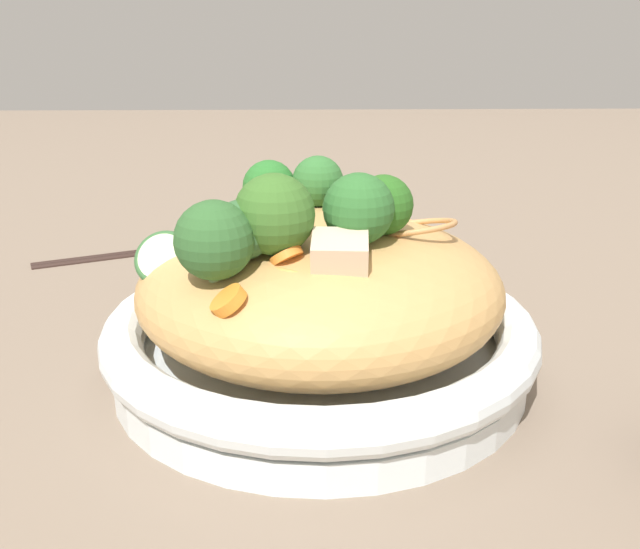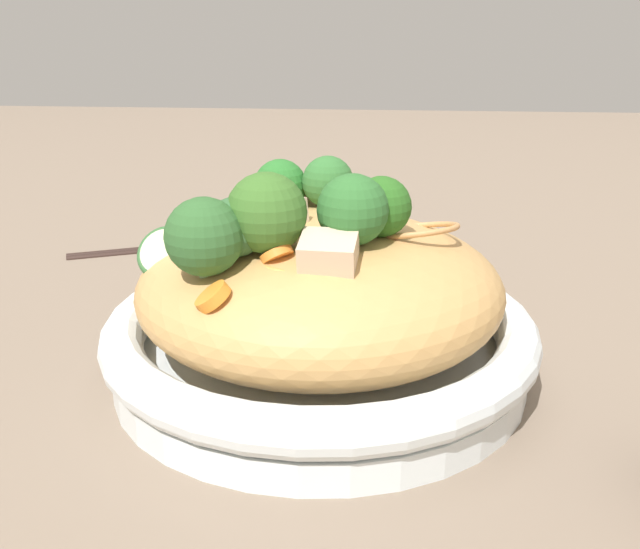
# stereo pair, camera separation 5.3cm
# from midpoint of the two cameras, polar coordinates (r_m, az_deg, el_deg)

# --- Properties ---
(ground_plane) EXTENTS (3.00, 3.00, 0.00)m
(ground_plane) POSITION_cam_midpoint_polar(r_m,az_deg,el_deg) (0.56, -2.72, -7.74)
(ground_plane) COLOR #7C6A59
(serving_bowl) EXTENTS (0.32, 0.32, 0.05)m
(serving_bowl) POSITION_cam_midpoint_polar(r_m,az_deg,el_deg) (0.55, -2.77, -5.22)
(serving_bowl) COLOR white
(serving_bowl) RESTS_ON ground_plane
(noodle_heap) EXTENTS (0.26, 0.26, 0.10)m
(noodle_heap) POSITION_cam_midpoint_polar(r_m,az_deg,el_deg) (0.53, -2.83, -1.00)
(noodle_heap) COLOR tan
(noodle_heap) RESTS_ON serving_bowl
(broccoli_florets) EXTENTS (0.21, 0.17, 0.07)m
(broccoli_florets) POSITION_cam_midpoint_polar(r_m,az_deg,el_deg) (0.50, -5.27, 4.76)
(broccoli_florets) COLOR #92B671
(broccoli_florets) RESTS_ON serving_bowl
(carrot_coins) EXTENTS (0.22, 0.06, 0.04)m
(carrot_coins) POSITION_cam_midpoint_polar(r_m,az_deg,el_deg) (0.53, -7.51, 2.63)
(carrot_coins) COLOR orange
(carrot_coins) RESTS_ON serving_bowl
(zucchini_slices) EXTENTS (0.09, 0.18, 0.05)m
(zucchini_slices) POSITION_cam_midpoint_polar(r_m,az_deg,el_deg) (0.54, -7.38, 3.22)
(zucchini_slices) COLOR beige
(zucchini_slices) RESTS_ON serving_bowl
(chicken_chunks) EXTENTS (0.20, 0.07, 0.04)m
(chicken_chunks) POSITION_cam_midpoint_polar(r_m,az_deg,el_deg) (0.52, -3.31, 3.64)
(chicken_chunks) COLOR beige
(chicken_chunks) RESTS_ON serving_bowl
(chopsticks_pair) EXTENTS (0.10, 0.20, 0.01)m
(chopsticks_pair) POSITION_cam_midpoint_polar(r_m,az_deg,el_deg) (0.85, -15.95, 1.67)
(chopsticks_pair) COLOR black
(chopsticks_pair) RESTS_ON ground_plane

